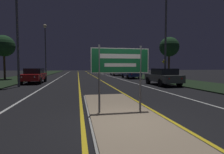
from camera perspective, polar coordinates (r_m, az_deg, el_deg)
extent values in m
plane|color=black|center=(5.34, 5.49, -14.78)|extent=(160.00, 160.00, 0.00)
cube|color=#999993|center=(6.30, 2.70, -11.69)|extent=(2.29, 7.74, 0.05)
cube|color=gray|center=(6.29, 2.70, -11.47)|extent=(2.17, 7.62, 0.10)
cube|color=black|center=(26.17, -29.03, -0.62)|extent=(5.00, 100.00, 0.08)
cube|color=black|center=(27.21, 12.61, -0.15)|extent=(5.00, 100.00, 0.08)
cube|color=gold|center=(29.90, -10.90, 0.11)|extent=(0.12, 70.00, 0.01)
cube|color=gold|center=(30.03, -5.80, 0.17)|extent=(0.12, 70.00, 0.01)
cube|color=silver|center=(30.03, -16.38, 0.05)|extent=(0.12, 70.00, 0.01)
cube|color=silver|center=(30.43, -0.43, 0.23)|extent=(0.12, 70.00, 0.01)
cube|color=silver|center=(30.45, -22.01, -0.01)|extent=(0.10, 70.00, 0.01)
cube|color=silver|center=(31.13, 5.01, 0.28)|extent=(0.10, 70.00, 0.01)
cylinder|color=#56565B|center=(5.96, -4.19, -0.57)|extent=(0.07, 0.07, 2.30)
cylinder|color=#56565B|center=(6.31, 9.26, -0.39)|extent=(0.07, 0.07, 2.30)
cube|color=#146033|center=(6.09, 2.75, 5.36)|extent=(2.05, 0.04, 0.86)
cube|color=white|center=(6.06, 2.80, 5.37)|extent=(2.05, 0.00, 0.86)
cube|color=#146033|center=(6.06, 2.80, 5.37)|extent=(1.99, 0.01, 0.81)
cube|color=white|center=(6.07, 2.81, 6.80)|extent=(1.44, 0.01, 0.16)
cube|color=white|center=(6.06, 2.81, 3.94)|extent=(1.13, 0.01, 0.12)
cylinder|color=#56565B|center=(16.63, -28.53, 13.72)|extent=(0.18, 0.18, 9.53)
cylinder|color=#56565B|center=(31.08, -20.88, 7.59)|extent=(0.18, 0.18, 8.16)
sphere|color=beige|center=(31.70, -21.05, 15.27)|extent=(0.57, 0.57, 0.57)
cylinder|color=#56565B|center=(17.38, 17.10, 11.89)|extent=(0.18, 0.18, 8.57)
cube|color=#4C514C|center=(16.36, 16.22, -0.28)|extent=(1.76, 4.22, 0.62)
cube|color=black|center=(16.11, 16.67, 1.73)|extent=(1.55, 2.20, 0.54)
sphere|color=red|center=(14.25, 18.15, -0.51)|extent=(0.14, 0.14, 0.14)
sphere|color=red|center=(14.82, 21.82, -0.45)|extent=(0.14, 0.14, 0.14)
cylinder|color=black|center=(17.20, 11.71, -1.08)|extent=(0.22, 0.70, 0.70)
cylinder|color=black|center=(17.92, 16.66, -0.98)|extent=(0.22, 0.70, 0.70)
cylinder|color=black|center=(14.84, 15.65, -1.84)|extent=(0.22, 0.70, 0.70)
cylinder|color=black|center=(15.66, 21.13, -1.67)|extent=(0.22, 0.70, 0.70)
cube|color=navy|center=(25.20, 6.18, 0.94)|extent=(1.76, 4.36, 0.57)
cube|color=black|center=(24.93, 6.36, 2.09)|extent=(1.55, 2.27, 0.45)
sphere|color=red|center=(22.97, 6.48, 0.89)|extent=(0.14, 0.14, 0.14)
sphere|color=red|center=(23.32, 9.04, 0.90)|extent=(0.14, 0.14, 0.14)
cylinder|color=black|center=(26.27, 3.55, 0.43)|extent=(0.22, 0.66, 0.66)
cylinder|color=black|center=(26.75, 7.03, 0.47)|extent=(0.22, 0.66, 0.66)
cylinder|color=black|center=(23.67, 5.21, 0.11)|extent=(0.22, 0.66, 0.66)
cylinder|color=black|center=(24.20, 9.03, 0.15)|extent=(0.22, 0.66, 0.66)
cube|color=#B7B7BC|center=(33.55, 1.66, 1.60)|extent=(1.89, 4.77, 0.67)
cube|color=black|center=(33.26, 1.77, 2.57)|extent=(1.66, 2.48, 0.48)
sphere|color=red|center=(31.11, 1.57, 1.62)|extent=(0.14, 0.14, 0.14)
sphere|color=red|center=(31.39, 3.66, 1.63)|extent=(0.14, 0.14, 0.14)
cylinder|color=black|center=(34.83, -0.34, 1.11)|extent=(0.22, 0.61, 0.61)
cylinder|color=black|center=(35.21, 2.56, 1.13)|extent=(0.22, 0.61, 0.61)
cylinder|color=black|center=(31.93, 0.66, 0.91)|extent=(0.22, 0.61, 0.61)
cylinder|color=black|center=(32.35, 3.80, 0.93)|extent=(0.22, 0.61, 0.61)
cube|color=maroon|center=(19.38, -24.10, 0.10)|extent=(1.75, 4.40, 0.61)
cube|color=black|center=(19.62, -23.97, 1.82)|extent=(1.54, 2.29, 0.53)
sphere|color=white|center=(17.41, -27.45, -0.06)|extent=(0.14, 0.14, 0.14)
sphere|color=white|center=(17.13, -23.97, -0.02)|extent=(0.14, 0.14, 0.14)
cylinder|color=black|center=(18.29, -27.58, -1.12)|extent=(0.22, 0.71, 0.71)
cylinder|color=black|center=(17.89, -22.45, -1.09)|extent=(0.22, 0.71, 0.71)
cylinder|color=black|center=(20.92, -25.47, -0.55)|extent=(0.22, 0.71, 0.71)
cylinder|color=black|center=(20.57, -20.97, -0.51)|extent=(0.22, 0.71, 0.71)
cylinder|color=#56565B|center=(21.52, 16.73, 1.96)|extent=(0.06, 0.06, 2.23)
cube|color=yellow|center=(21.52, 16.78, 4.77)|extent=(0.60, 0.02, 0.60)
cylinder|color=#4C3823|center=(25.70, -31.70, 3.33)|extent=(0.24, 0.24, 3.59)
sphere|color=#1E4223|center=(25.83, -31.86, 8.63)|extent=(2.63, 2.63, 2.63)
cylinder|color=#4C3823|center=(24.15, 18.08, 3.73)|extent=(0.24, 0.24, 3.62)
sphere|color=#1E4223|center=(24.29, 18.19, 9.34)|extent=(2.53, 2.53, 2.53)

